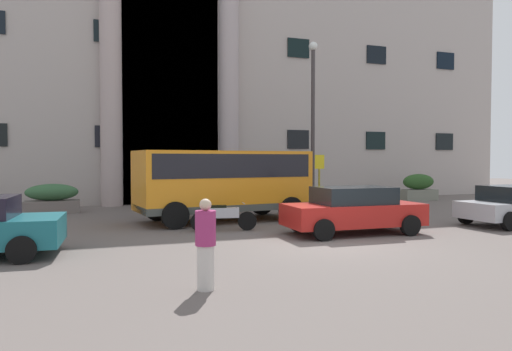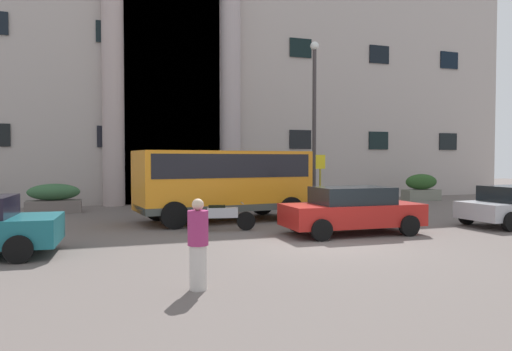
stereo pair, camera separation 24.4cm
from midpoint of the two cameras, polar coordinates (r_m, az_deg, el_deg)
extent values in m
cube|color=#635954|center=(12.91, 8.93, -8.47)|extent=(80.00, 64.00, 0.12)
cube|color=#B0A59E|center=(29.83, -7.22, 12.42)|extent=(38.03, 9.00, 15.38)
cube|color=black|center=(24.85, -9.68, 10.03)|extent=(4.88, 0.12, 11.53)
cylinder|color=#B49F9C|center=(24.25, -16.60, 10.18)|extent=(1.04, 1.04, 11.53)
cylinder|color=#B0A1A3|center=(25.19, -2.81, 9.95)|extent=(1.04, 1.04, 11.53)
cube|color=black|center=(24.23, -16.84, 4.52)|extent=(1.30, 0.08, 1.05)
cube|color=black|center=(26.59, 5.64, 4.36)|extent=(1.30, 0.08, 1.05)
cube|color=black|center=(29.05, 14.80, 4.10)|extent=(1.30, 0.08, 1.05)
cube|color=black|center=(32.14, 22.37, 3.81)|extent=(1.30, 0.08, 1.05)
cube|color=black|center=(24.98, -16.96, 16.23)|extent=(1.30, 0.08, 1.05)
cube|color=black|center=(27.28, 5.67, 15.07)|extent=(1.30, 0.08, 1.05)
cube|color=black|center=(29.68, 14.89, 13.94)|extent=(1.30, 0.08, 1.05)
cube|color=black|center=(32.71, 22.49, 12.73)|extent=(1.30, 0.08, 1.05)
cube|color=orange|center=(17.35, -3.59, -0.55)|extent=(6.44, 3.06, 2.12)
cube|color=black|center=(17.34, -3.59, 1.21)|extent=(6.08, 3.05, 0.82)
cube|color=black|center=(18.68, 5.12, 0.71)|extent=(0.29, 1.98, 1.03)
cube|color=#454A45|center=(17.42, -3.58, -3.64)|extent=(6.45, 3.10, 0.24)
cylinder|color=black|center=(19.39, 1.11, -3.42)|extent=(0.93, 0.38, 0.90)
cylinder|color=black|center=(17.32, 4.61, -4.07)|extent=(0.93, 0.38, 0.90)
cylinder|color=black|center=(17.89, -11.49, -3.91)|extent=(0.93, 0.38, 0.90)
cylinder|color=black|center=(15.62, -9.41, -4.75)|extent=(0.93, 0.38, 0.90)
cylinder|color=#9C911F|center=(20.49, 8.08, -1.03)|extent=(0.08, 0.08, 2.41)
cube|color=yellow|center=(20.43, 8.13, 1.65)|extent=(0.44, 0.03, 0.60)
cube|color=gray|center=(22.29, -9.96, -3.19)|extent=(1.45, 0.82, 0.55)
ellipsoid|color=#1B4E28|center=(22.24, -9.97, -1.35)|extent=(1.39, 0.74, 0.89)
cube|color=#6D635E|center=(21.70, -22.90, -3.48)|extent=(2.19, 0.97, 0.53)
ellipsoid|color=#345F39|center=(21.66, -22.93, -1.85)|extent=(2.11, 0.87, 0.71)
cube|color=gray|center=(27.64, 19.55, -2.23)|extent=(2.08, 0.81, 0.60)
ellipsoid|color=#284E20|center=(27.60, 19.57, -0.72)|extent=(1.99, 0.73, 0.86)
cube|color=gray|center=(24.37, 5.67, -2.83)|extent=(1.67, 0.75, 0.47)
ellipsoid|color=#1B5125|center=(24.32, 5.68, -1.31)|extent=(1.60, 0.67, 0.82)
cylinder|color=black|center=(18.16, 24.46, -4.41)|extent=(0.63, 0.22, 0.62)
cylinder|color=black|center=(16.96, 28.73, -4.91)|extent=(0.63, 0.22, 0.62)
cylinder|color=black|center=(13.42, -24.62, -6.62)|extent=(0.63, 0.24, 0.62)
cylinder|color=black|center=(11.58, -26.21, -7.99)|extent=(0.63, 0.24, 0.62)
cube|color=#B41E19|center=(14.69, 11.96, -4.62)|extent=(4.23, 1.82, 0.65)
cube|color=black|center=(14.64, 11.98, -2.35)|extent=(2.30, 1.57, 0.51)
cylinder|color=black|center=(16.19, 14.85, -5.05)|extent=(0.62, 0.21, 0.62)
cylinder|color=black|center=(14.77, 18.46, -5.76)|extent=(0.62, 0.21, 0.62)
cylinder|color=black|center=(14.87, 5.49, -5.62)|extent=(0.62, 0.21, 0.62)
cylinder|color=black|center=(13.31, 8.42, -6.53)|extent=(0.62, 0.21, 0.62)
cylinder|color=black|center=(16.84, 11.81, -4.80)|extent=(0.61, 0.23, 0.60)
cylinder|color=black|center=(16.48, 7.24, -4.92)|extent=(0.61, 0.25, 0.60)
cube|color=maroon|center=(16.62, 9.56, -3.90)|extent=(0.91, 0.43, 0.32)
cube|color=black|center=(16.55, 8.96, -3.29)|extent=(0.55, 0.31, 0.12)
cylinder|color=#A5A5A8|center=(16.75, 11.47, -2.84)|extent=(0.16, 0.54, 0.03)
cylinder|color=black|center=(15.13, -0.76, -5.52)|extent=(0.61, 0.21, 0.60)
cylinder|color=black|center=(15.01, -6.46, -5.59)|extent=(0.61, 0.23, 0.60)
cube|color=#B2B4BB|center=(15.02, -3.60, -4.50)|extent=(0.99, 0.41, 0.32)
cube|color=black|center=(14.99, -4.29, -3.82)|extent=(0.55, 0.29, 0.12)
cylinder|color=#A5A5A8|center=(15.05, -1.21, -3.34)|extent=(0.13, 0.55, 0.03)
cylinder|color=beige|center=(8.40, -6.16, -10.98)|extent=(0.30, 0.30, 0.78)
cylinder|color=#9F2C64|center=(8.28, -6.18, -6.31)|extent=(0.36, 0.36, 0.60)
sphere|color=beige|center=(8.23, -6.19, -3.51)|extent=(0.21, 0.21, 0.21)
cylinder|color=#3B3536|center=(22.23, 7.36, 5.55)|extent=(0.18, 0.18, 7.33)
sphere|color=white|center=(22.80, 7.40, 15.25)|extent=(0.40, 0.40, 0.40)
camera|label=1|loc=(0.12, -89.61, 0.01)|focal=33.14mm
camera|label=2|loc=(0.12, 90.39, -0.01)|focal=33.14mm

